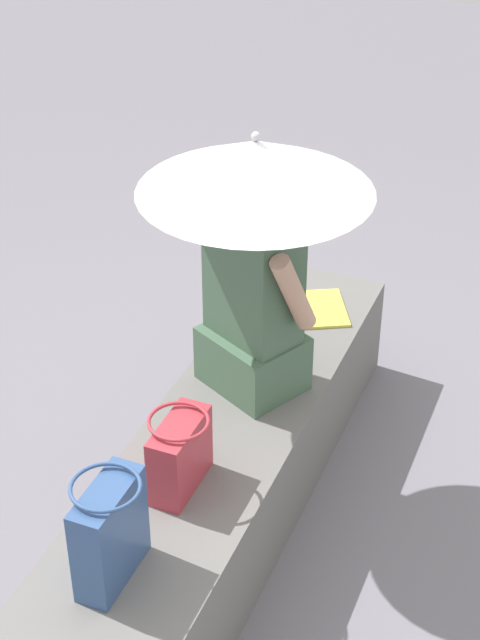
{
  "coord_description": "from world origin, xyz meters",
  "views": [
    {
      "loc": [
        2.54,
        1.1,
        2.68
      ],
      "look_at": [
        -0.12,
        -0.0,
        0.78
      ],
      "focal_mm": 56.72,
      "sensor_mm": 36.0,
      "label": 1
    }
  ],
  "objects_px": {
    "parasol": "(256,167)",
    "magazine": "(321,309)",
    "tote_bag_canvas": "(180,453)",
    "handbag_black": "(110,531)",
    "person_seated": "(253,293)"
  },
  "relations": [
    {
      "from": "parasol",
      "to": "handbag_black",
      "type": "relative_size",
      "value": 2.91
    },
    {
      "from": "handbag_black",
      "to": "tote_bag_canvas",
      "type": "relative_size",
      "value": 1.29
    },
    {
      "from": "parasol",
      "to": "handbag_black",
      "type": "distance_m",
      "value": 1.21
    },
    {
      "from": "parasol",
      "to": "handbag_black",
      "type": "height_order",
      "value": "parasol"
    },
    {
      "from": "person_seated",
      "to": "handbag_black",
      "type": "bearing_deg",
      "value": -1.62
    },
    {
      "from": "person_seated",
      "to": "tote_bag_canvas",
      "type": "distance_m",
      "value": 0.65
    },
    {
      "from": "tote_bag_canvas",
      "to": "magazine",
      "type": "bearing_deg",
      "value": 175.89
    },
    {
      "from": "magazine",
      "to": "handbag_black",
      "type": "bearing_deg",
      "value": -31.77
    },
    {
      "from": "person_seated",
      "to": "parasol",
      "type": "relative_size",
      "value": 0.89
    },
    {
      "from": "parasol",
      "to": "magazine",
      "type": "distance_m",
      "value": 1.08
    },
    {
      "from": "tote_bag_canvas",
      "to": "parasol",
      "type": "bearing_deg",
      "value": 176.82
    },
    {
      "from": "parasol",
      "to": "tote_bag_canvas",
      "type": "bearing_deg",
      "value": -3.18
    },
    {
      "from": "parasol",
      "to": "magazine",
      "type": "xyz_separation_m",
      "value": [
        -0.61,
        0.05,
        -0.89
      ]
    },
    {
      "from": "tote_bag_canvas",
      "to": "magazine",
      "type": "distance_m",
      "value": 1.18
    },
    {
      "from": "person_seated",
      "to": "magazine",
      "type": "relative_size",
      "value": 3.21
    }
  ]
}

